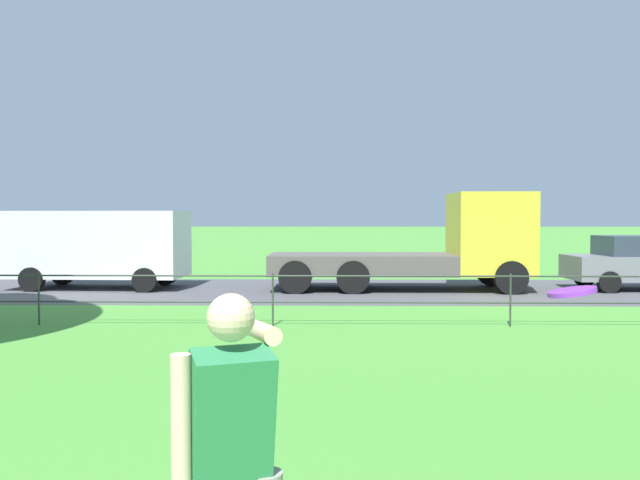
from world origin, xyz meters
The scene contains 7 objects.
street_strip centered at (0.00, 19.75, 0.00)m, with size 80.00×6.33×0.01m, color #4C4C51.
park_fence centered at (0.00, 13.81, 0.67)m, with size 35.86×0.04×1.00m.
person_thrower centered at (0.68, 4.65, 0.92)m, with size 0.48×0.88×1.71m.
frisbee centered at (2.50, 5.44, 1.63)m, with size 0.31×0.31×0.07m.
panel_van_center centered at (-5.67, 20.16, 1.27)m, with size 5.07×2.24×2.24m.
flatbed_truck_left centered at (4.12, 20.01, 1.22)m, with size 7.30×2.43×2.75m.
car_grey_right centered at (9.83, 20.07, 0.78)m, with size 4.03×1.88×1.54m.
Camera 1 is at (1.14, 1.79, 2.05)m, focal length 35.89 mm.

